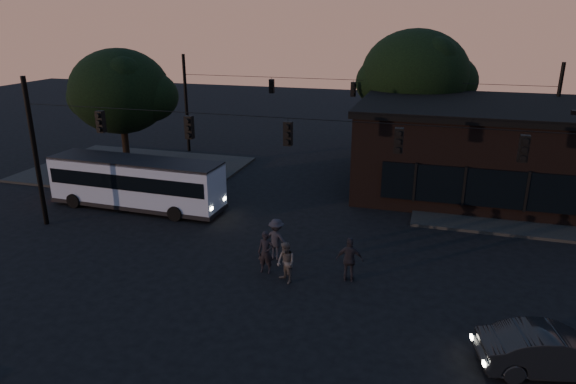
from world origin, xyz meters
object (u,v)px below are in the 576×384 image
(pedestrian_b, at_px, (286,263))
(pedestrian_c, at_px, (350,260))
(bus, at_px, (136,181))
(pedestrian_a, at_px, (266,252))
(building, at_px, (490,148))
(car, at_px, (553,351))
(pedestrian_d, at_px, (276,239))

(pedestrian_b, distance_m, pedestrian_c, 2.56)
(bus, relative_size, pedestrian_a, 5.52)
(building, xyz_separation_m, pedestrian_b, (-8.39, -14.33, -1.85))
(car, bearing_deg, pedestrian_b, 58.94)
(pedestrian_b, bearing_deg, bus, -168.95)
(car, xyz_separation_m, pedestrian_d, (-10.21, 4.93, 0.23))
(pedestrian_a, distance_m, pedestrian_b, 1.19)
(pedestrian_a, relative_size, pedestrian_d, 0.97)
(pedestrian_d, bearing_deg, pedestrian_b, 130.59)
(bus, height_order, pedestrian_a, bus)
(pedestrian_a, relative_size, pedestrian_c, 0.97)
(car, bearing_deg, pedestrian_d, 51.27)
(pedestrian_a, bearing_deg, car, -20.89)
(pedestrian_b, relative_size, pedestrian_d, 0.92)
(building, relative_size, car, 3.61)
(pedestrian_c, bearing_deg, car, 144.50)
(building, bearing_deg, pedestrian_d, -127.16)
(bus, relative_size, pedestrian_d, 5.37)
(building, distance_m, car, 17.47)
(bus, bearing_deg, car, -22.77)
(pedestrian_c, xyz_separation_m, pedestrian_d, (-3.43, 1.08, -0.00))
(pedestrian_a, height_order, pedestrian_b, pedestrian_a)
(pedestrian_d, bearing_deg, pedestrian_a, 101.64)
(building, distance_m, pedestrian_c, 14.86)
(pedestrian_c, bearing_deg, building, -119.81)
(building, bearing_deg, pedestrian_b, -120.37)
(bus, distance_m, car, 21.48)
(pedestrian_b, bearing_deg, pedestrian_d, 158.05)
(car, xyz_separation_m, pedestrian_a, (-10.24, 3.59, 0.20))
(car, relative_size, pedestrian_b, 2.50)
(building, bearing_deg, bus, -155.61)
(pedestrian_c, bearing_deg, pedestrian_a, -1.63)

